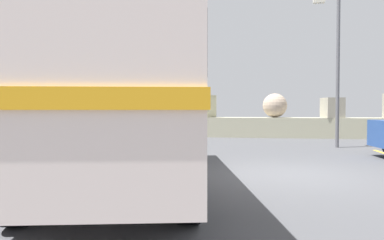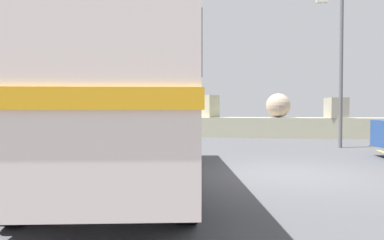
{
  "view_description": "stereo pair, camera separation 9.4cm",
  "coord_description": "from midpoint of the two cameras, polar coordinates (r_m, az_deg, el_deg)",
  "views": [
    {
      "loc": [
        -0.81,
        -8.61,
        1.53
      ],
      "look_at": [
        -1.93,
        -1.71,
        1.33
      ],
      "focal_mm": 33.66,
      "sensor_mm": 36.0,
      "label": 1
    },
    {
      "loc": [
        -0.72,
        -8.6,
        1.53
      ],
      "look_at": [
        -1.93,
        -1.71,
        1.33
      ],
      "focal_mm": 33.66,
      "sensor_mm": 36.0,
      "label": 2
    }
  ],
  "objects": [
    {
      "name": "ground",
      "position": [
        8.77,
        15.03,
        -8.39
      ],
      "size": [
        32.0,
        26.0,
        0.02
      ],
      "color": "#46474A"
    },
    {
      "name": "breakwater",
      "position": [
        20.43,
        13.1,
        -0.66
      ],
      "size": [
        31.36,
        2.14,
        2.43
      ],
      "color": "#A9A78C",
      "rests_on": "ground"
    },
    {
      "name": "vintage_coach",
      "position": [
        7.44,
        -9.64,
        5.63
      ],
      "size": [
        4.21,
        8.9,
        3.7
      ],
      "rotation": [
        0.0,
        0.0,
        0.22
      ],
      "color": "black",
      "rests_on": "ground"
    },
    {
      "name": "lamp_post",
      "position": [
        15.55,
        22.35,
        8.41
      ],
      "size": [
        1.03,
        0.24,
        5.99
      ],
      "color": "#5B5B60",
      "rests_on": "ground"
    }
  ]
}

